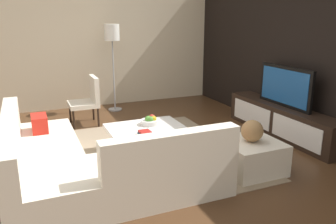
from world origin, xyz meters
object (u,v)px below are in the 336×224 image
(television, at_px, (285,86))
(sectional_couch, at_px, (85,164))
(ottoman, at_px, (250,156))
(fruit_bowl, at_px, (150,121))
(media_console, at_px, (282,121))
(coffee_table, at_px, (148,141))
(floor_lamp, at_px, (112,39))
(decorative_ball, at_px, (252,131))
(accent_chair_near, at_px, (88,98))
(book_stack, at_px, (145,133))

(television, distance_m, sectional_couch, 3.37)
(ottoman, height_order, fruit_bowl, fruit_bowl)
(media_console, height_order, ottoman, media_console)
(sectional_couch, distance_m, coffee_table, 1.16)
(coffee_table, xyz_separation_m, floor_lamp, (-2.52, 0.17, 1.27))
(ottoman, bearing_deg, decorative_ball, 0.00)
(accent_chair_near, distance_m, book_stack, 2.02)
(accent_chair_near, height_order, floor_lamp, floor_lamp)
(television, bearing_deg, coffee_table, -92.49)
(sectional_couch, bearing_deg, floor_lamp, 159.70)
(decorative_ball, bearing_deg, media_console, 125.52)
(television, distance_m, coffee_table, 2.38)
(accent_chair_near, bearing_deg, ottoman, 22.74)
(decorative_ball, bearing_deg, coffee_table, -135.60)
(floor_lamp, xyz_separation_m, decorative_ball, (3.54, 0.83, -0.93))
(book_stack, bearing_deg, ottoman, 54.32)
(floor_lamp, distance_m, book_stack, 2.95)
(decorative_ball, bearing_deg, accent_chair_near, -151.63)
(fruit_bowl, height_order, decorative_ball, decorative_ball)
(accent_chair_near, bearing_deg, floor_lamp, 132.68)
(media_console, height_order, sectional_couch, sectional_couch)
(ottoman, height_order, decorative_ball, decorative_ball)
(television, xyz_separation_m, sectional_couch, (0.51, -3.29, -0.55))
(sectional_couch, bearing_deg, book_stack, 114.34)
(coffee_table, relative_size, book_stack, 6.22)
(coffee_table, height_order, floor_lamp, floor_lamp)
(coffee_table, distance_m, decorative_ball, 1.47)
(television, distance_m, floor_lamp, 3.44)
(fruit_bowl, distance_m, decorative_ball, 1.50)
(television, height_order, coffee_table, television)
(ottoman, bearing_deg, book_stack, -125.68)
(coffee_table, relative_size, fruit_bowl, 3.83)
(book_stack, bearing_deg, television, 92.74)
(ottoman, height_order, book_stack, book_stack)
(television, xyz_separation_m, accent_chair_near, (-1.87, -2.80, -0.33))
(coffee_table, bearing_deg, television, 87.51)
(media_console, height_order, book_stack, media_console)
(coffee_table, xyz_separation_m, accent_chair_near, (-1.77, -0.50, 0.29))
(media_console, height_order, fruit_bowl, fruit_bowl)
(coffee_table, distance_m, ottoman, 1.43)
(decorative_ball, bearing_deg, floor_lamp, -166.74)
(media_console, relative_size, coffee_table, 2.19)
(accent_chair_near, xyz_separation_m, decorative_ball, (2.79, 1.51, 0.05))
(television, relative_size, decorative_ball, 4.19)
(television, xyz_separation_m, floor_lamp, (-2.62, -2.13, 0.65))
(decorative_ball, bearing_deg, television, 125.51)
(fruit_bowl, xyz_separation_m, decorative_ball, (1.20, 0.90, 0.10))
(accent_chair_near, bearing_deg, media_console, 50.70)
(sectional_couch, height_order, coffee_table, sectional_couch)
(television, relative_size, floor_lamp, 0.65)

